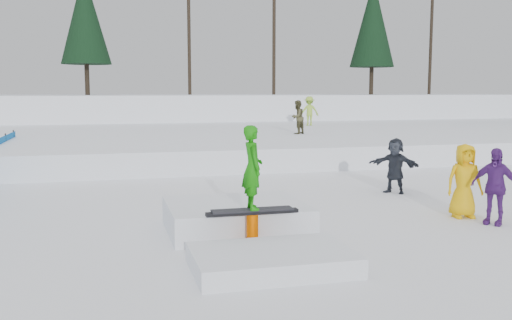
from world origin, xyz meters
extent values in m
plane|color=white|center=(0.00, 0.00, 0.00)|extent=(120.00, 120.00, 0.00)
cube|color=white|center=(0.00, 30.00, 1.20)|extent=(60.00, 14.00, 2.40)
cube|color=white|center=(0.00, 16.00, 0.40)|extent=(50.00, 18.00, 0.80)
cylinder|color=black|center=(-6.50, 12.30, 0.55)|extent=(0.05, 0.05, 1.10)
cylinder|color=black|center=(-6.50, 14.20, 0.55)|extent=(0.05, 0.05, 1.10)
cylinder|color=black|center=(-4.00, 28.50, 3.40)|extent=(0.30, 0.30, 2.00)
cone|color=black|center=(-4.00, 28.50, 7.38)|extent=(3.20, 3.20, 5.95)
cylinder|color=black|center=(3.00, 30.50, 7.15)|extent=(0.24, 0.24, 9.50)
cylinder|color=black|center=(9.00, 29.50, 6.40)|extent=(0.24, 0.24, 8.00)
cylinder|color=black|center=(16.00, 28.00, 3.40)|extent=(0.30, 0.30, 2.00)
cone|color=black|center=(16.00, 28.00, 7.55)|extent=(3.20, 3.20, 6.30)
cylinder|color=black|center=(22.00, 30.00, 7.65)|extent=(0.24, 0.24, 10.50)
imported|color=#454226|center=(5.25, 13.06, 1.54)|extent=(0.91, 0.87, 1.47)
imported|color=#99C639|center=(7.83, 18.68, 1.59)|extent=(1.09, 0.73, 1.58)
imported|color=#542279|center=(4.70, -0.88, 0.78)|extent=(0.85, 0.96, 1.56)
imported|color=#EAAE07|center=(4.50, -0.17, 0.79)|extent=(0.84, 0.62, 1.58)
imported|color=#22262F|center=(4.50, 2.85, 0.73)|extent=(1.22, 1.30, 1.46)
cube|color=white|center=(-0.44, -0.09, 0.27)|extent=(2.60, 2.20, 0.54)
cube|color=white|center=(-0.44, -2.59, 0.15)|extent=(2.40, 1.60, 0.30)
cylinder|color=#E66000|center=(-0.44, -1.39, 0.03)|extent=(0.44, 0.44, 0.06)
cylinder|color=#E66000|center=(-0.44, -1.39, 0.30)|extent=(0.20, 0.20, 0.60)
cube|color=black|center=(-0.44, -1.39, 0.63)|extent=(1.60, 0.16, 0.06)
cube|color=black|center=(-0.44, -1.39, 0.68)|extent=(1.40, 0.28, 0.03)
imported|color=#13800A|center=(-0.44, -1.39, 1.40)|extent=(0.34, 0.52, 1.42)
camera|label=1|loc=(-2.78, -10.60, 2.69)|focal=40.00mm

